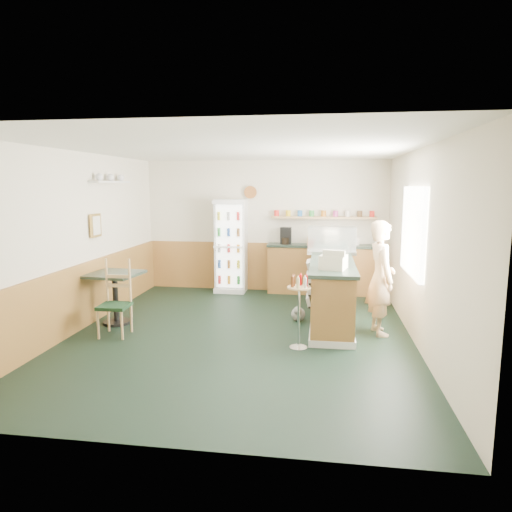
% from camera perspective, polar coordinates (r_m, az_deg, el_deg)
% --- Properties ---
extents(ground, '(6.00, 6.00, 0.00)m').
position_cam_1_polar(ground, '(6.88, -2.07, -9.78)').
color(ground, black).
rests_on(ground, ground).
extents(room_envelope, '(5.04, 6.02, 2.72)m').
position_cam_1_polar(room_envelope, '(7.31, -2.85, 3.57)').
color(room_envelope, beige).
rests_on(room_envelope, ground).
extents(service_counter, '(0.68, 3.01, 1.01)m').
position_cam_1_polar(service_counter, '(7.68, 9.37, -4.32)').
color(service_counter, '#A46634').
rests_on(service_counter, ground).
extents(back_counter, '(2.24, 0.42, 1.69)m').
position_cam_1_polar(back_counter, '(9.35, 8.23, -1.37)').
color(back_counter, '#A46634').
rests_on(back_counter, ground).
extents(drinks_fridge, '(0.63, 0.53, 1.91)m').
position_cam_1_polar(drinks_fridge, '(9.42, -3.16, 1.26)').
color(drinks_fridge, white).
rests_on(drinks_fridge, ground).
extents(display_case, '(0.84, 0.44, 0.47)m').
position_cam_1_polar(display_case, '(8.06, 9.45, 1.96)').
color(display_case, silver).
rests_on(display_case, service_counter).
extents(cash_register, '(0.43, 0.44, 0.20)m').
position_cam_1_polar(cash_register, '(6.60, 9.65, -0.74)').
color(cash_register, beige).
rests_on(cash_register, service_counter).
extents(shopkeeper, '(0.51, 0.63, 1.69)m').
position_cam_1_polar(shopkeeper, '(6.95, 15.34, -2.67)').
color(shopkeeper, tan).
rests_on(shopkeeper, ground).
extents(condiment_stand, '(0.32, 0.32, 1.00)m').
position_cam_1_polar(condiment_stand, '(6.16, 5.39, -5.77)').
color(condiment_stand, silver).
rests_on(condiment_stand, ground).
extents(newspaper_rack, '(0.09, 0.47, 0.74)m').
position_cam_1_polar(newspaper_rack, '(7.56, 6.70, -3.41)').
color(newspaper_rack, black).
rests_on(newspaper_rack, ground).
extents(cafe_table, '(0.83, 0.83, 0.83)m').
position_cam_1_polar(cafe_table, '(7.58, -17.20, -3.84)').
color(cafe_table, black).
rests_on(cafe_table, ground).
extents(cafe_chair, '(0.43, 0.43, 1.12)m').
position_cam_1_polar(cafe_chair, '(7.06, -17.03, -4.74)').
color(cafe_chair, black).
rests_on(cafe_chair, ground).
extents(dog_doorstop, '(0.23, 0.29, 0.27)m').
position_cam_1_polar(dog_doorstop, '(7.50, 5.29, -7.17)').
color(dog_doorstop, gray).
rests_on(dog_doorstop, ground).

